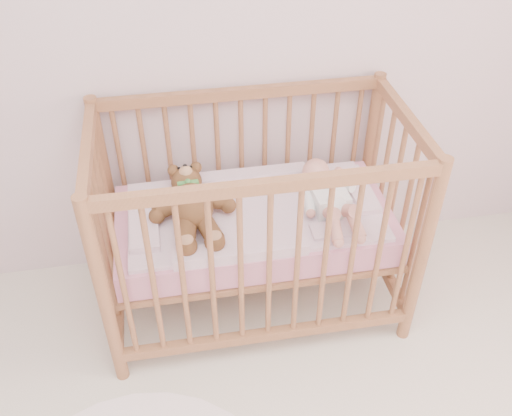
{
  "coord_description": "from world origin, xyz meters",
  "views": [
    {
      "loc": [
        -0.12,
        -0.32,
        2.16
      ],
      "look_at": [
        0.21,
        1.55,
        0.62
      ],
      "focal_mm": 40.0,
      "sensor_mm": 36.0,
      "label": 1
    }
  ],
  "objects": [
    {
      "name": "crib",
      "position": [
        0.21,
        1.6,
        0.5
      ],
      "size": [
        1.36,
        0.76,
        1.0
      ],
      "primitive_type": null,
      "color": "#A76D46",
      "rests_on": "floor"
    },
    {
      "name": "mattress",
      "position": [
        0.21,
        1.6,
        0.49
      ],
      "size": [
        1.22,
        0.62,
        0.13
      ],
      "primitive_type": "cube",
      "color": "pink",
      "rests_on": "crib"
    },
    {
      "name": "teddy_bear",
      "position": [
        -0.06,
        1.58,
        0.65
      ],
      "size": [
        0.42,
        0.57,
        0.15
      ],
      "primitive_type": null,
      "rotation": [
        0.0,
        0.0,
        0.06
      ],
      "color": "brown",
      "rests_on": "blanket"
    },
    {
      "name": "wall_back",
      "position": [
        0.0,
        2.0,
        1.35
      ],
      "size": [
        4.0,
        0.02,
        2.7
      ],
      "primitive_type": "cube",
      "color": "beige",
      "rests_on": "floor"
    },
    {
      "name": "blanket",
      "position": [
        0.21,
        1.6,
        0.56
      ],
      "size": [
        1.1,
        0.58,
        0.06
      ],
      "primitive_type": null,
      "color": "#D593AF",
      "rests_on": "mattress"
    },
    {
      "name": "baby",
      "position": [
        0.53,
        1.58,
        0.64
      ],
      "size": [
        0.31,
        0.58,
        0.14
      ],
      "primitive_type": null,
      "rotation": [
        0.0,
        0.0,
        0.06
      ],
      "color": "white",
      "rests_on": "blanket"
    }
  ]
}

